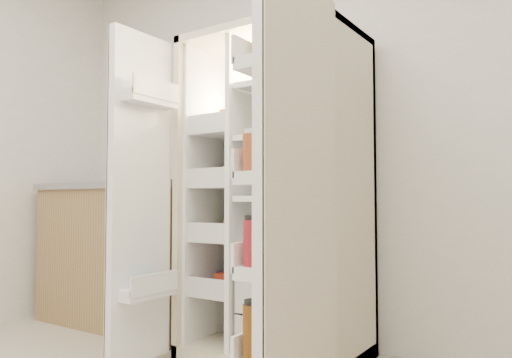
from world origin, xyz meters
The scene contains 5 objects.
wall_back centered at (0.00, 2.00, 1.35)m, with size 4.00×0.02×2.70m, color white.
refrigerator centered at (0.05, 1.65, 0.74)m, with size 0.92×0.70×1.80m.
freezer_door centered at (-0.47, 1.05, 0.89)m, with size 0.15×0.40×1.72m.
fridge_door centered at (0.51, 0.96, 0.87)m, with size 0.17×0.58×1.72m.
kitchen_counter centered at (-1.23, 1.69, 0.50)m, with size 1.37×0.73×1.00m.
Camera 1 is at (1.46, -0.72, 0.86)m, focal length 34.00 mm.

